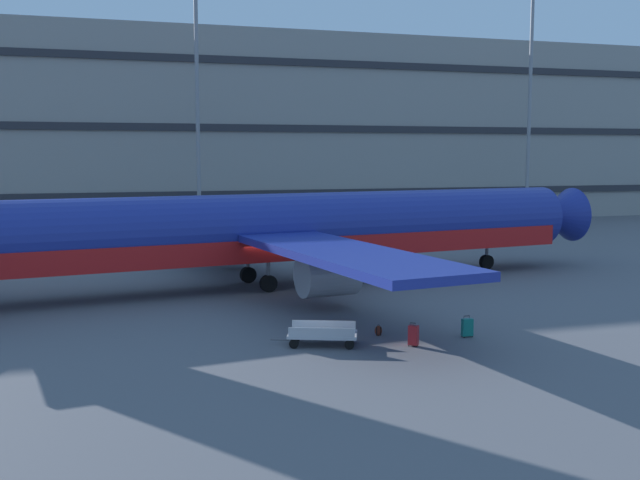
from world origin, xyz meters
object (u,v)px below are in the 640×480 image
object	(u,v)px
suitcase_purple	(413,335)
backpack_orange	(378,331)
airliner	(275,231)
baggage_cart	(322,334)
suitcase_laid_flat	(467,327)

from	to	relation	value
suitcase_purple	backpack_orange	bearing A→B (deg)	108.85
airliner	baggage_cart	world-z (taller)	airliner
suitcase_purple	baggage_cart	world-z (taller)	suitcase_purple
airliner	suitcase_purple	bearing A→B (deg)	-82.81
suitcase_laid_flat	backpack_orange	bearing A→B (deg)	159.28
backpack_orange	baggage_cart	xyz separation A→B (m)	(-2.59, -0.79, 0.22)
baggage_cart	suitcase_purple	bearing A→B (deg)	-19.36
suitcase_purple	baggage_cart	xyz separation A→B (m)	(-3.25, 1.14, -0.00)
suitcase_purple	baggage_cart	bearing A→B (deg)	160.64
airliner	suitcase_purple	size ratio (longest dim) A/B	46.49
suitcase_purple	suitcase_laid_flat	bearing A→B (deg)	14.52
airliner	suitcase_purple	xyz separation A→B (m)	(1.81, -14.35, -2.61)
suitcase_laid_flat	backpack_orange	xyz separation A→B (m)	(-3.29, 1.24, -0.19)
suitcase_laid_flat	baggage_cart	size ratio (longest dim) A/B	0.26
airliner	suitcase_purple	world-z (taller)	airliner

